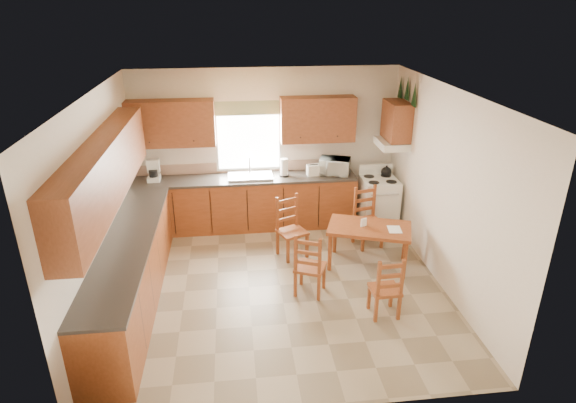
{
  "coord_description": "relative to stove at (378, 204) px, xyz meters",
  "views": [
    {
      "loc": [
        -0.57,
        -5.75,
        3.75
      ],
      "look_at": [
        0.15,
        0.3,
        1.15
      ],
      "focal_mm": 30.0,
      "sensor_mm": 36.0,
      "label": 1
    }
  ],
  "objects": [
    {
      "name": "upper_cab_left",
      "position": [
        -3.96,
        -1.8,
        1.41
      ],
      "size": [
        0.33,
        3.6,
        0.75
      ],
      "primitive_type": "cube",
      "color": "brown",
      "rests_on": "wall_left"
    },
    {
      "name": "table_paper",
      "position": [
        -0.17,
        -1.37,
        0.2
      ],
      "size": [
        0.22,
        0.27,
        0.0
      ],
      "primitive_type": "cube",
      "rotation": [
        0.0,
        0.0,
        -0.14
      ],
      "color": "white",
      "rests_on": "dining_table"
    },
    {
      "name": "pine_decal_c",
      "position": [
        0.33,
        0.32,
        1.94
      ],
      "size": [
        0.22,
        0.22,
        0.36
      ],
      "primitive_type": "cone",
      "color": "black",
      "rests_on": "wall_right"
    },
    {
      "name": "wall_right",
      "position": [
        0.37,
        -1.65,
        0.91
      ],
      "size": [
        4.5,
        4.5,
        0.0
      ],
      "primitive_type": "plane",
      "color": "silver",
      "rests_on": "floor"
    },
    {
      "name": "window_pane",
      "position": [
        -2.18,
        0.57,
        1.11
      ],
      "size": [
        1.05,
        0.01,
        1.1
      ],
      "primitive_type": "cube",
      "color": "white",
      "rests_on": "wall_back"
    },
    {
      "name": "pine_decal_a",
      "position": [
        0.33,
        -0.32,
        1.94
      ],
      "size": [
        0.22,
        0.22,
        0.36
      ],
      "primitive_type": "cone",
      "color": "black",
      "rests_on": "wall_right"
    },
    {
      "name": "stove",
      "position": [
        0.0,
        0.0,
        0.0
      ],
      "size": [
        0.6,
        0.62,
        0.88
      ],
      "primitive_type": "cube",
      "rotation": [
        0.0,
        0.0,
        0.0
      ],
      "color": "silver",
      "rests_on": "floor"
    },
    {
      "name": "chair_near_left",
      "position": [
        -1.49,
        -1.86,
        0.02
      ],
      "size": [
        0.5,
        0.49,
        0.92
      ],
      "primitive_type": "cube",
      "rotation": [
        0.0,
        0.0,
        2.73
      ],
      "color": "brown",
      "rests_on": "floor"
    },
    {
      "name": "wall_left",
      "position": [
        -4.13,
        -1.65,
        0.91
      ],
      "size": [
        4.5,
        4.5,
        0.0
      ],
      "primitive_type": "plane",
      "color": "silver",
      "rests_on": "floor"
    },
    {
      "name": "dining_table",
      "position": [
        -0.51,
        -1.24,
        -0.12
      ],
      "size": [
        1.35,
        1.04,
        0.64
      ],
      "primitive_type": "cube",
      "rotation": [
        0.0,
        0.0,
        -0.34
      ],
      "color": "brown",
      "rests_on": "floor"
    },
    {
      "name": "table_card",
      "position": [
        -0.6,
        -1.21,
        0.26
      ],
      "size": [
        0.09,
        0.05,
        0.12
      ],
      "primitive_type": "cube",
      "rotation": [
        0.0,
        0.0,
        0.38
      ],
      "color": "white",
      "rests_on": "dining_table"
    },
    {
      "name": "window_frame",
      "position": [
        -2.18,
        0.57,
        1.11
      ],
      "size": [
        1.13,
        0.02,
        1.18
      ],
      "primitive_type": "cube",
      "color": "silver",
      "rests_on": "wall_back"
    },
    {
      "name": "ceiling",
      "position": [
        -1.88,
        -1.65,
        2.26
      ],
      "size": [
        4.5,
        4.5,
        0.0
      ],
      "primitive_type": "plane",
      "color": "olive",
      "rests_on": "floor"
    },
    {
      "name": "wall_back",
      "position": [
        -1.88,
        0.6,
        0.91
      ],
      "size": [
        4.5,
        4.5,
        0.0
      ],
      "primitive_type": "plane",
      "color": "silver",
      "rests_on": "floor"
    },
    {
      "name": "toaster",
      "position": [
        -1.09,
        0.29,
        0.57
      ],
      "size": [
        0.24,
        0.17,
        0.19
      ],
      "primitive_type": "cube",
      "rotation": [
        0.0,
        0.0,
        0.13
      ],
      "color": "silver",
      "rests_on": "counter_back"
    },
    {
      "name": "chair_far_left",
      "position": [
        -1.6,
        -0.83,
        0.04
      ],
      "size": [
        0.52,
        0.51,
        0.95
      ],
      "primitive_type": "cube",
      "rotation": [
        0.0,
        0.0,
        0.41
      ],
      "color": "brown",
      "rests_on": "floor"
    },
    {
      "name": "upper_cab_back_right",
      "position": [
        -1.02,
        0.44,
        1.41
      ],
      "size": [
        1.25,
        0.33,
        0.75
      ],
      "primitive_type": "cube",
      "color": "brown",
      "rests_on": "wall_back"
    },
    {
      "name": "sink_basin",
      "position": [
        -2.18,
        0.3,
        0.5
      ],
      "size": [
        0.75,
        0.45,
        0.04
      ],
      "primitive_type": "cube",
      "color": "silver",
      "rests_on": "counter_back"
    },
    {
      "name": "window_valance",
      "position": [
        -2.18,
        0.54,
        1.61
      ],
      "size": [
        1.19,
        0.01,
        0.24
      ],
      "primitive_type": "cube",
      "color": "#3C602D",
      "rests_on": "wall_back"
    },
    {
      "name": "lower_cab_left",
      "position": [
        -3.83,
        -1.8,
        -0.0
      ],
      "size": [
        0.6,
        3.6,
        0.88
      ],
      "primitive_type": "cube",
      "color": "brown",
      "rests_on": "floor"
    },
    {
      "name": "chair_far_right",
      "position": [
        -0.34,
        -0.62,
        0.04
      ],
      "size": [
        0.48,
        0.47,
        0.96
      ],
      "primitive_type": "cube",
      "rotation": [
        0.0,
        0.0,
        0.24
      ],
      "color": "brown",
      "rests_on": "floor"
    },
    {
      "name": "coffeemaker",
      "position": [
        -3.78,
        0.33,
        0.67
      ],
      "size": [
        0.3,
        0.33,
        0.38
      ],
      "primitive_type": "cube",
      "rotation": [
        0.0,
        0.0,
        0.37
      ],
      "color": "silver",
      "rests_on": "counter_back"
    },
    {
      "name": "backsplash",
      "position": [
        -2.25,
        0.59,
        0.57
      ],
      "size": [
        3.75,
        0.01,
        0.18
      ],
      "primitive_type": "cube",
      "color": "#A2806A",
      "rests_on": "counter_back"
    },
    {
      "name": "upper_cab_back_left",
      "position": [
        -3.43,
        0.44,
        1.41
      ],
      "size": [
        1.41,
        0.33,
        0.75
      ],
      "primitive_type": "cube",
      "color": "brown",
      "rests_on": "wall_back"
    },
    {
      "name": "lower_cab_back",
      "position": [
        -2.25,
        0.3,
        -0.0
      ],
      "size": [
        3.75,
        0.6,
        0.88
      ],
      "primitive_type": "cube",
      "color": "brown",
      "rests_on": "floor"
    },
    {
      "name": "range_hood",
      "position": [
        0.15,
        0.0,
        1.08
      ],
      "size": [
        0.44,
        0.62,
        0.12
      ],
      "primitive_type": "cube",
      "color": "silver",
      "rests_on": "wall_right"
    },
    {
      "name": "counter_back",
      "position": [
        -2.25,
        0.3,
        0.46
      ],
      "size": [
        3.75,
        0.63,
        0.04
      ],
      "primitive_type": "cube",
      "color": "#37322D",
      "rests_on": "lower_cab_back"
    },
    {
      "name": "pine_decal_b",
      "position": [
        0.33,
        0.0,
        1.98
      ],
      "size": [
        0.22,
        0.22,
        0.36
      ],
      "primitive_type": "cone",
      "color": "black",
      "rests_on": "wall_right"
    },
    {
      "name": "wall_front",
      "position": [
        -1.88,
        -3.9,
        0.91
      ],
      "size": [
        4.5,
        4.5,
        0.0
      ],
      "primitive_type": "plane",
      "color": "silver",
      "rests_on": "floor"
    },
    {
      "name": "paper_towel",
      "position": [
        -1.6,
        0.31,
        0.63
      ],
      "size": [
        0.17,
        0.17,
        0.3
      ],
      "primitive_type": "cylinder",
      "rotation": [
        0.0,
        0.0,
        0.39
      ],
      "color": "white",
      "rests_on": "counter_back"
    },
    {
      "name": "upper_cab_stove",
      "position": [
        0.2,
        0.0,
        1.46
      ],
      "size": [
        0.33,
        0.62,
        0.62
      ],
      "primitive_type": "cube",
      "color": "brown",
      "rests_on": "wall_right"
    },
    {
      "name": "counter_left",
      "position": [
        -3.83,
        -1.8,
        0.46
      ],
      "size": [
        0.63,
        3.6,
        0.04
      ],
      "primitive_type": "cube",
      "color": "#37322D",
      "rests_on": "lower_cab_left"
    },
    {
      "name": "floor",
      "position": [
        -1.88,
        -1.65,
        -0.44
      ],
      "size": [
        4.5,
        4.5,
        0.0
      ],
      "primitive_type": "plane",
      "color": "gray",
      "rests_on": "ground"
    },
    {
      "name": "chair_near_right",
      "position": [
        -0.64,
        -2.46,
        -0.01
      ],
      "size": [
        0.37,
        0.35,
        0.85
      ],
      "primitive_type": "cube",
      "rotation": [
        0.0,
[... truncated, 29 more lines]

